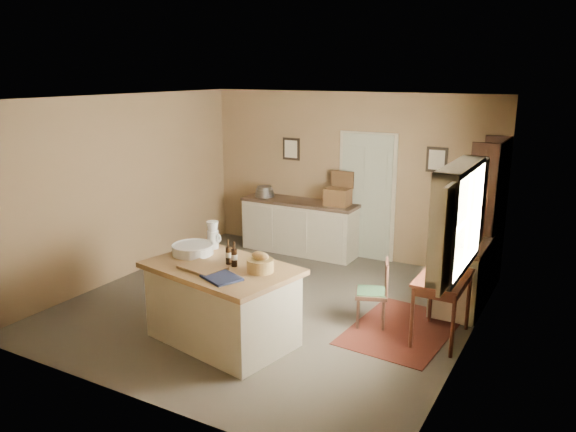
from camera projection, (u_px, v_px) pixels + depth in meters
name	position (u px, v px, depth m)	size (l,w,h in m)	color
ground	(271.00, 305.00, 7.44)	(5.00, 5.00, 0.00)	brown
wall_back	(348.00, 175.00, 9.22)	(5.00, 0.10, 2.70)	olive
wall_front	(126.00, 264.00, 4.99)	(5.00, 0.10, 2.70)	olive
wall_left	(125.00, 187.00, 8.28)	(0.10, 5.00, 2.70)	olive
wall_right	(472.00, 233.00, 5.93)	(0.10, 5.00, 2.70)	olive
ceiling	(269.00, 98.00, 6.77)	(5.00, 5.00, 0.00)	silver
door	(366.00, 196.00, 9.11)	(0.97, 0.06, 2.11)	#AAAF93
framed_prints	(359.00, 154.00, 9.02)	(2.82, 0.02, 0.38)	black
window	(462.00, 218.00, 5.75)	(0.25, 1.99, 1.12)	#BDB493
work_island	(222.00, 301.00, 6.37)	(1.84, 1.38, 1.20)	#BDB493
sideboard	(300.00, 225.00, 9.52)	(2.02, 0.57, 1.18)	#BDB493
rug	(402.00, 329.00, 6.74)	(1.10, 1.60, 0.01)	#511910
writing_desk	(443.00, 285.00, 6.36)	(0.53, 0.86, 0.82)	#38190F
desk_chair	(371.00, 293.00, 6.79)	(0.38, 0.38, 0.81)	black
right_cabinet	(461.00, 275.00, 7.26)	(0.60, 1.09, 0.99)	#BDB493
shelving_unit	(490.00, 216.00, 7.76)	(0.36, 0.96, 2.13)	black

